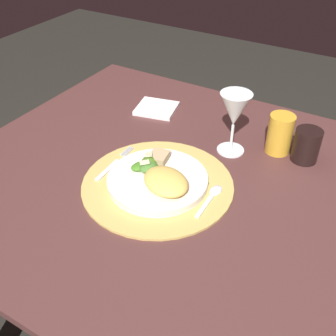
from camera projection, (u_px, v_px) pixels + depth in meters
dining_table at (175, 226)px, 1.14m from camera, size 1.13×0.98×0.75m
placemat at (158, 184)px, 1.00m from camera, size 0.37×0.37×0.01m
dinner_plate at (158, 180)px, 0.99m from camera, size 0.25×0.25×0.02m
pasta_serving at (166, 181)px, 0.95m from camera, size 0.15×0.14×0.03m
salad_greens at (148, 165)px, 1.01m from camera, size 0.08×0.08×0.03m
bread_piece at (159, 157)px, 1.03m from camera, size 0.05×0.06×0.02m
fork at (113, 165)px, 1.05m from camera, size 0.02×0.16×0.00m
spoon at (212, 195)px, 0.96m from camera, size 0.03×0.13×0.01m
napkin at (157, 108)px, 1.30m from camera, size 0.14×0.13×0.01m
wine_glass at (235, 111)px, 1.05m from camera, size 0.08×0.08×0.17m
amber_tumbler at (280, 134)px, 1.09m from camera, size 0.07×0.07×0.11m
dark_tumbler at (306, 145)px, 1.06m from camera, size 0.07×0.07×0.09m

